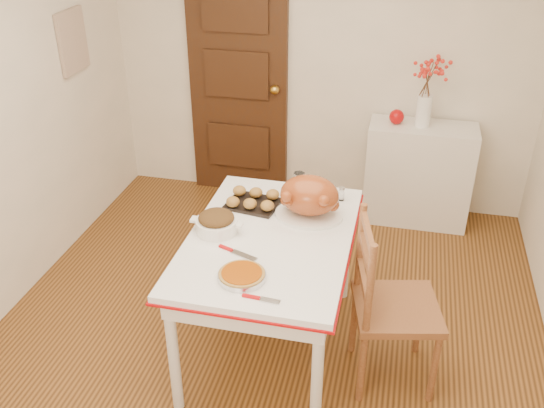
% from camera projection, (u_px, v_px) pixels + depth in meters
% --- Properties ---
extents(floor, '(3.50, 4.00, 0.00)m').
position_uv_depth(floor, '(264.00, 343.00, 3.78)').
color(floor, '#432710').
rests_on(floor, ground).
extents(wall_back, '(3.50, 0.00, 2.50)m').
position_uv_depth(wall_back, '(321.00, 60.00, 4.85)').
color(wall_back, '#EEDFC8').
rests_on(wall_back, ground).
extents(door_back, '(0.85, 0.06, 2.06)m').
position_uv_depth(door_back, '(238.00, 81.00, 5.07)').
color(door_back, black).
rests_on(door_back, ground).
extents(photo_board, '(0.03, 0.35, 0.45)m').
position_uv_depth(photo_board, '(72.00, 41.00, 4.39)').
color(photo_board, '#B8AC96').
rests_on(photo_board, ground).
extents(sideboard, '(0.84, 0.37, 0.84)m').
position_uv_depth(sideboard, '(418.00, 174.00, 4.90)').
color(sideboard, silver).
rests_on(sideboard, floor).
extents(kitchen_table, '(0.92, 1.35, 0.81)m').
position_uv_depth(kitchen_table, '(270.00, 293.00, 3.57)').
color(kitchen_table, white).
rests_on(kitchen_table, floor).
extents(chair_oak, '(0.55, 0.55, 1.04)m').
position_uv_depth(chair_oak, '(397.00, 304.00, 3.30)').
color(chair_oak, brown).
rests_on(chair_oak, floor).
extents(berry_vase, '(0.27, 0.27, 0.52)m').
position_uv_depth(berry_vase, '(426.00, 94.00, 4.57)').
color(berry_vase, white).
rests_on(berry_vase, sideboard).
extents(apple, '(0.12, 0.12, 0.12)m').
position_uv_depth(apple, '(397.00, 117.00, 4.71)').
color(apple, '#AA070A').
rests_on(apple, sideboard).
extents(turkey_platter, '(0.43, 0.36, 0.26)m').
position_uv_depth(turkey_platter, '(309.00, 197.00, 3.50)').
color(turkey_platter, '#9C471F').
rests_on(turkey_platter, kitchen_table).
extents(pumpkin_pie, '(0.27, 0.27, 0.05)m').
position_uv_depth(pumpkin_pie, '(242.00, 274.00, 3.01)').
color(pumpkin_pie, '#8B3902').
rests_on(pumpkin_pie, kitchen_table).
extents(stuffing_dish, '(0.34, 0.29, 0.12)m').
position_uv_depth(stuffing_dish, '(216.00, 222.00, 3.39)').
color(stuffing_dish, '#4A3316').
rests_on(stuffing_dish, kitchen_table).
extents(rolls_tray, '(0.34, 0.28, 0.08)m').
position_uv_depth(rolls_tray, '(253.00, 199.00, 3.65)').
color(rolls_tray, olive).
rests_on(rolls_tray, kitchen_table).
extents(pie_server, '(0.19, 0.07, 0.01)m').
position_uv_depth(pie_server, '(261.00, 299.00, 2.88)').
color(pie_server, silver).
rests_on(pie_server, kitchen_table).
extents(carving_knife, '(0.25, 0.14, 0.01)m').
position_uv_depth(carving_knife, '(237.00, 253.00, 3.22)').
color(carving_knife, silver).
rests_on(carving_knife, kitchen_table).
extents(drinking_glass, '(0.08, 0.08, 0.12)m').
position_uv_depth(drinking_glass, '(299.00, 181.00, 3.82)').
color(drinking_glass, white).
rests_on(drinking_glass, kitchen_table).
extents(shaker_pair, '(0.10, 0.06, 0.09)m').
position_uv_depth(shaker_pair, '(337.00, 193.00, 3.71)').
color(shaker_pair, white).
rests_on(shaker_pair, kitchen_table).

